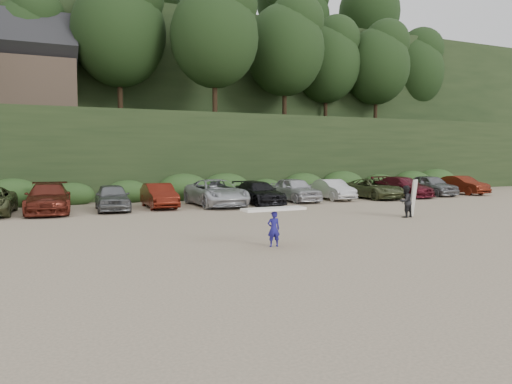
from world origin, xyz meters
TOP-DOWN VIEW (x-y plane):
  - ground at (0.00, 0.00)m, footprint 120.00×120.00m
  - hillside_backdrop at (-0.26, 35.93)m, footprint 90.00×41.50m
  - parked_cars at (-1.21, 9.93)m, footprint 39.38×5.92m
  - child_surfer at (-4.32, -3.37)m, footprint 2.16×0.61m
  - adult_surfer at (4.99, 0.77)m, footprint 1.25×0.69m

SIDE VIEW (x-z plane):
  - ground at x=0.00m, z-range 0.00..0.00m
  - parked_cars at x=-1.21m, z-range -0.06..1.54m
  - adult_surfer at x=4.99m, z-range -0.13..1.70m
  - child_surfer at x=-4.32m, z-range 0.23..1.52m
  - hillside_backdrop at x=-0.26m, z-range -2.78..25.22m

